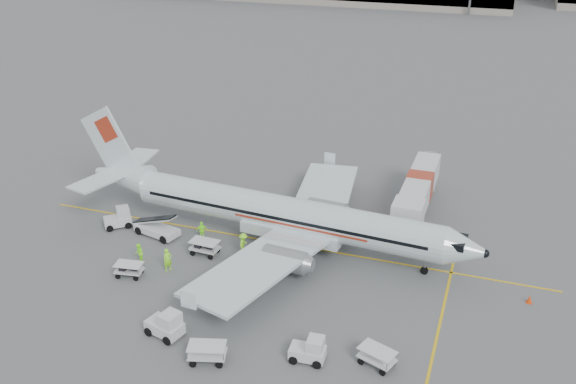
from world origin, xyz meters
name	(u,v)px	position (x,y,z in m)	size (l,w,h in m)	color
ground	(280,243)	(0.00, 0.00, 0.00)	(360.00, 360.00, 0.00)	#56595B
stripe_lead	(280,243)	(0.00, 0.00, 0.01)	(44.00, 0.20, 0.01)	yellow
stripe_cross	(438,334)	(14.00, -8.00, 0.01)	(0.20, 20.00, 0.01)	yellow
aircraft	(284,192)	(0.39, -0.01, 4.77)	(34.60, 27.12, 9.54)	white
jet_bridge	(419,194)	(9.93, 9.07, 1.97)	(2.81, 15.00, 3.94)	silver
belt_loader	(156,220)	(-10.33, -2.19, 1.42)	(5.26, 1.97, 2.85)	silver
tug_fore	(308,349)	(6.64, -13.30, 0.85)	(2.21, 1.26, 1.70)	silver
tug_mid	(164,323)	(-2.98, -14.02, 0.94)	(2.44, 1.40, 1.89)	silver
tug_aft	(117,218)	(-14.31, -2.00, 0.89)	(2.30, 1.32, 1.78)	silver
cart_loaded_a	(129,270)	(-9.07, -8.57, 0.54)	(2.07, 1.23, 1.08)	silver
cart_loaded_b	(205,248)	(-5.09, -3.72, 0.60)	(2.31, 1.37, 1.21)	silver
cart_empty_a	(207,353)	(0.81, -15.47, 0.61)	(2.35, 1.39, 1.22)	silver
cart_empty_b	(377,357)	(10.82, -12.36, 0.59)	(2.24, 1.33, 1.17)	silver
cone_nose	(530,299)	(19.67, -2.23, 0.33)	(0.40, 0.40, 0.65)	#EF410B
cone_port	(302,191)	(-1.21, 9.68, 0.34)	(0.42, 0.42, 0.68)	#EF410B
crew_a	(168,260)	(-6.68, -6.87, 0.94)	(0.68, 0.45, 1.87)	#8CF821
crew_b	(139,253)	(-9.40, -6.57, 0.82)	(0.79, 0.62, 1.63)	#8CF821
crew_c	(243,244)	(-2.16, -2.65, 0.92)	(1.19, 0.68, 1.84)	#8CF821
crew_d	(202,230)	(-6.41, -1.52, 0.80)	(0.94, 0.39, 1.61)	#8CF821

